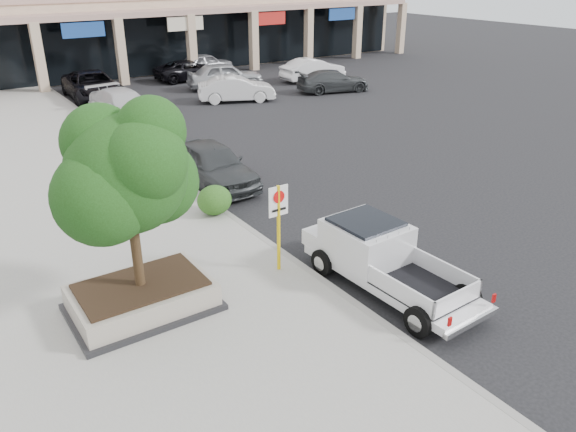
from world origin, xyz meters
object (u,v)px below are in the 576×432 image
object	(u,v)px
lot_car_a	(225,75)
lot_car_e	(205,63)
pickup_truck	(391,262)
curb_car_b	(142,127)
lot_car_c	(333,81)
no_parking_sign	(279,217)
lot_car_d	(190,70)
planter_tree	(130,171)
curb_car_a	(212,164)
curb_car_d	(93,86)
planter	(142,297)
curb_car_c	(124,106)
lot_car_f	(313,70)
lot_car_b	(236,89)

from	to	relation	value
lot_car_a	lot_car_e	xyz separation A→B (m)	(1.20, 5.33, -0.07)
lot_car_a	pickup_truck	bearing A→B (deg)	172.48
curb_car_b	lot_car_c	size ratio (longest dim) A/B	0.89
no_parking_sign	lot_car_a	distance (m)	23.80
pickup_truck	lot_car_d	bearing A→B (deg)	72.51
lot_car_c	planter_tree	bearing A→B (deg)	146.24
no_parking_sign	curb_car_a	distance (m)	6.92
curb_car_d	lot_car_e	distance (m)	9.95
planter	pickup_truck	size ratio (longest dim) A/B	0.64
pickup_truck	curb_car_a	size ratio (longest dim) A/B	1.09
pickup_truck	curb_car_b	size ratio (longest dim) A/B	1.23
no_parking_sign	curb_car_d	xyz separation A→B (m)	(2.13, 22.97, -0.82)
planter	planter_tree	world-z (taller)	planter_tree
no_parking_sign	curb_car_c	size ratio (longest dim) A/B	0.44
lot_car_e	curb_car_b	bearing A→B (deg)	133.21
planter	curb_car_d	bearing A→B (deg)	75.94
curb_car_b	planter	bearing A→B (deg)	-116.62
no_parking_sign	lot_car_e	distance (m)	29.16
lot_car_a	lot_car_c	distance (m)	6.87
planter_tree	curb_car_d	distance (m)	23.44
curb_car_c	lot_car_a	xyz separation A→B (m)	(8.07, 4.21, 0.05)
pickup_truck	curb_car_c	size ratio (longest dim) A/B	0.95
curb_car_b	curb_car_c	distance (m)	4.14
planter	curb_car_b	xyz separation A→B (m)	(4.99, 13.05, 0.19)
curb_car_b	curb_car_c	bearing A→B (deg)	75.90
lot_car_f	lot_car_d	bearing A→B (deg)	55.30
planter_tree	curb_car_c	bearing A→B (deg)	72.18
planter_tree	lot_car_b	xyz separation A→B (m)	(12.31, 17.58, -2.69)
curb_car_c	lot_car_c	world-z (taller)	curb_car_c
curb_car_a	lot_car_c	xyz separation A→B (m)	(13.61, 10.22, -0.12)
planter_tree	lot_car_c	world-z (taller)	planter_tree
curb_car_a	curb_car_c	xyz separation A→B (m)	(0.46, 10.65, -0.01)
curb_car_b	lot_car_a	distance (m)	12.01
lot_car_b	no_parking_sign	bearing A→B (deg)	176.42
curb_car_d	lot_car_a	distance (m)	8.09
planter_tree	curb_car_b	distance (m)	14.05
curb_car_a	lot_car_f	world-z (taller)	curb_car_a
planter_tree	pickup_truck	size ratio (longest dim) A/B	0.80
curb_car_d	curb_car_c	bearing A→B (deg)	-86.98
curb_car_b	lot_car_a	size ratio (longest dim) A/B	0.85
curb_car_d	no_parking_sign	bearing A→B (deg)	-91.14
lot_car_e	no_parking_sign	bearing A→B (deg)	146.34
lot_car_b	lot_car_d	xyz separation A→B (m)	(0.56, 7.48, -0.06)
curb_car_a	lot_car_b	xyz separation A→B (m)	(7.31, 11.24, -0.05)
curb_car_a	no_parking_sign	bearing A→B (deg)	-103.86
no_parking_sign	lot_car_b	world-z (taller)	no_parking_sign
planter	curb_car_a	xyz separation A→B (m)	(5.13, 6.49, 0.30)
curb_car_a	curb_car_c	distance (m)	10.66
curb_car_a	lot_car_b	world-z (taller)	curb_car_a
no_parking_sign	curb_car_c	bearing A→B (deg)	83.35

